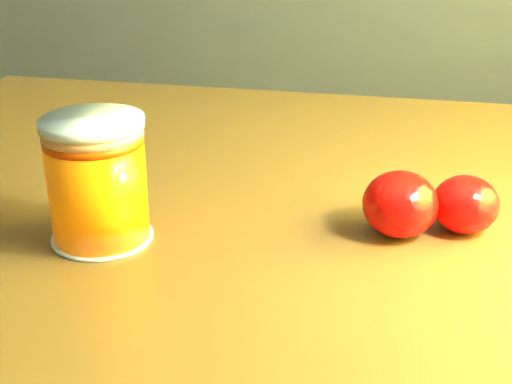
# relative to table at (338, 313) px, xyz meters

# --- Properties ---
(kitchen_counter) EXTENTS (3.15, 0.60, 0.90)m
(kitchen_counter) POSITION_rel_table_xyz_m (-0.97, 1.41, -0.27)
(kitchen_counter) COLOR #4B4B50
(kitchen_counter) RESTS_ON ground
(table) EXTENTS (1.12, 0.80, 0.82)m
(table) POSITION_rel_table_xyz_m (0.00, 0.00, 0.00)
(table) COLOR brown
(table) RESTS_ON ground
(juice_glass) EXTENTS (0.08, 0.08, 0.10)m
(juice_glass) POSITION_rel_table_xyz_m (-0.19, -0.10, 0.16)
(juice_glass) COLOR orange
(juice_glass) RESTS_ON table
(orange_front) EXTENTS (0.07, 0.07, 0.06)m
(orange_front) POSITION_rel_table_xyz_m (0.05, -0.03, 0.13)
(orange_front) COLOR #F30E04
(orange_front) RESTS_ON table
(orange_back) EXTENTS (0.06, 0.06, 0.05)m
(orange_back) POSITION_rel_table_xyz_m (0.10, -0.01, 0.13)
(orange_back) COLOR #F30E04
(orange_back) RESTS_ON table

